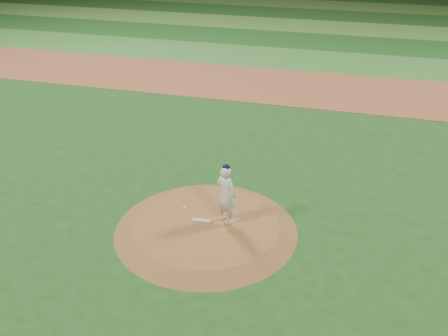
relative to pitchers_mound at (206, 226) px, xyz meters
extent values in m
plane|color=#1E4D19|center=(0.00, 0.00, -0.12)|extent=(120.00, 120.00, 0.00)
cube|color=brown|center=(0.00, 14.00, -0.12)|extent=(70.00, 6.00, 0.02)
cube|color=#36792C|center=(0.00, 19.50, -0.12)|extent=(70.00, 5.00, 0.02)
cube|color=#1C4F19|center=(0.00, 24.50, -0.12)|extent=(70.00, 5.00, 0.02)
cube|color=#447A2C|center=(0.00, 29.50, -0.12)|extent=(70.00, 5.00, 0.02)
cube|color=#1C4315|center=(0.00, 34.50, -0.12)|extent=(70.00, 5.00, 0.02)
cube|color=#386424|center=(0.00, 39.50, -0.12)|extent=(70.00, 5.00, 0.02)
cone|color=brown|center=(0.00, 0.00, 0.00)|extent=(5.50, 5.50, 0.25)
cube|color=beige|center=(-0.16, 0.08, 0.14)|extent=(0.59, 0.17, 0.03)
ellipsoid|color=white|center=(-0.89, 0.57, 0.16)|extent=(0.12, 0.12, 0.06)
imported|color=white|center=(0.55, 0.26, 1.06)|extent=(0.80, 0.67, 1.87)
ellipsoid|color=black|center=(0.55, 0.26, 1.97)|extent=(0.22, 0.22, 0.15)
camera|label=1|loc=(3.89, -11.83, 8.58)|focal=40.00mm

